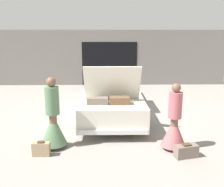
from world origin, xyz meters
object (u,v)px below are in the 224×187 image
(person_right, at_px, (174,126))
(suitcase_beside_right_person, at_px, (186,151))
(person_left, at_px, (53,123))
(suitcase_beside_left_person, at_px, (41,149))
(car, at_px, (111,94))

(person_right, relative_size, suitcase_beside_right_person, 2.87)
(person_left, height_order, suitcase_beside_left_person, person_left)
(car, relative_size, person_left, 3.22)
(car, height_order, person_right, car)
(person_right, bearing_deg, suitcase_beside_left_person, 83.46)
(person_left, distance_m, person_right, 2.79)
(person_right, xyz_separation_m, suitcase_beside_right_person, (0.17, -0.44, -0.41))
(person_left, height_order, person_right, person_left)
(car, distance_m, person_right, 3.38)
(suitcase_beside_right_person, bearing_deg, car, 113.99)
(person_right, xyz_separation_m, suitcase_beside_left_person, (-2.99, -0.31, -0.40))
(person_right, relative_size, suitcase_beside_left_person, 4.07)
(person_left, relative_size, suitcase_beside_right_person, 3.10)
(person_right, bearing_deg, suitcase_beside_right_person, -171.33)
(person_right, bearing_deg, car, 11.98)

